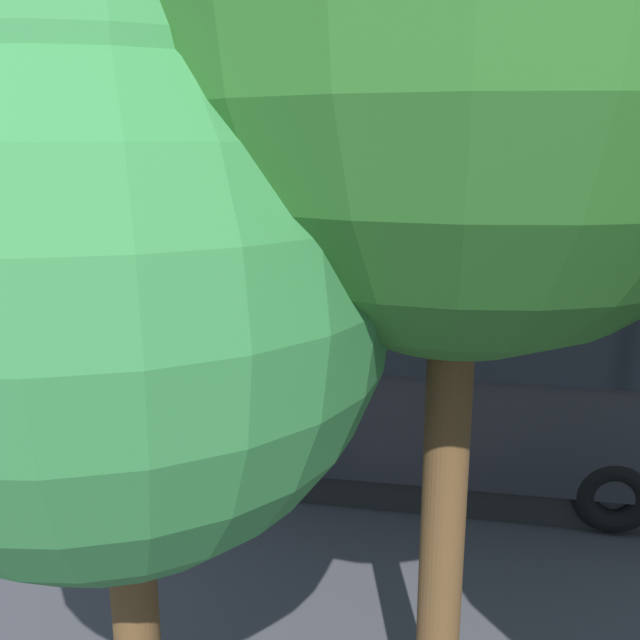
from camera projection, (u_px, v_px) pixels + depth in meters
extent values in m
plane|color=#38383D|center=(354.00, 363.00, 15.50)|extent=(80.00, 80.00, 0.00)
cube|color=#26262B|center=(312.00, 346.00, 10.15)|extent=(11.38, 2.63, 2.80)
cube|color=black|center=(328.00, 290.00, 11.22)|extent=(9.54, 0.15, 1.01)
cube|color=black|center=(292.00, 331.00, 8.80)|extent=(9.54, 0.15, 1.01)
cube|color=red|center=(328.00, 358.00, 11.49)|extent=(9.99, 0.14, 0.28)
cube|color=black|center=(313.00, 451.00, 10.55)|extent=(10.47, 2.42, 0.45)
torus|color=black|center=(100.00, 391.00, 12.27)|extent=(1.00, 0.33, 1.00)
torus|color=black|center=(24.00, 445.00, 10.12)|extent=(1.00, 0.33, 1.00)
torus|color=black|center=(582.00, 424.00, 10.84)|extent=(1.00, 0.33, 1.00)
torus|color=black|center=(613.00, 495.00, 8.69)|extent=(1.00, 0.33, 1.00)
cylinder|color=black|center=(477.00, 390.00, 12.48)|extent=(0.15, 0.15, 0.74)
cube|color=black|center=(476.00, 411.00, 12.61)|extent=(0.17, 0.28, 0.10)
cylinder|color=black|center=(486.00, 391.00, 12.41)|extent=(0.15, 0.15, 0.74)
cube|color=black|center=(485.00, 412.00, 12.54)|extent=(0.17, 0.28, 0.10)
cube|color=#3F594C|center=(484.00, 353.00, 12.28)|extent=(0.44, 0.38, 0.62)
cylinder|color=#3F594C|center=(470.00, 351.00, 12.38)|extent=(0.11, 0.11, 0.59)
sphere|color=tan|center=(469.00, 367.00, 12.45)|extent=(0.11, 0.11, 0.09)
cylinder|color=#3F594C|center=(497.00, 354.00, 12.17)|extent=(0.11, 0.11, 0.59)
sphere|color=tan|center=(496.00, 371.00, 12.24)|extent=(0.11, 0.11, 0.09)
sphere|color=tan|center=(485.00, 329.00, 12.17)|extent=(0.28, 0.28, 0.22)
cylinder|color=black|center=(408.00, 381.00, 12.86)|extent=(0.12, 0.12, 0.77)
cube|color=black|center=(407.00, 402.00, 13.00)|extent=(0.11, 0.26, 0.10)
cylinder|color=black|center=(417.00, 382.00, 12.83)|extent=(0.12, 0.12, 0.77)
cube|color=black|center=(416.00, 403.00, 12.97)|extent=(0.11, 0.26, 0.10)
cube|color=#3F594C|center=(413.00, 344.00, 12.67)|extent=(0.39, 0.30, 0.64)
cylinder|color=#3F594C|center=(400.00, 342.00, 12.72)|extent=(0.09, 0.09, 0.61)
sphere|color=tan|center=(399.00, 359.00, 12.79)|extent=(0.09, 0.09, 0.09)
cylinder|color=#3F594C|center=(427.00, 344.00, 12.62)|extent=(0.09, 0.09, 0.61)
sphere|color=tan|center=(426.00, 360.00, 12.69)|extent=(0.09, 0.09, 0.09)
sphere|color=tan|center=(414.00, 319.00, 12.56)|extent=(0.24, 0.24, 0.23)
cylinder|color=#473823|center=(332.00, 380.00, 12.98)|extent=(0.15, 0.15, 0.74)
cube|color=black|center=(333.00, 400.00, 13.11)|extent=(0.17, 0.28, 0.10)
cylinder|color=#473823|center=(340.00, 382.00, 12.91)|extent=(0.15, 0.15, 0.74)
cube|color=black|center=(341.00, 402.00, 13.04)|extent=(0.17, 0.28, 0.10)
cube|color=maroon|center=(336.00, 346.00, 12.78)|extent=(0.44, 0.38, 0.61)
cylinder|color=maroon|center=(324.00, 343.00, 12.88)|extent=(0.11, 0.11, 0.58)
sphere|color=tan|center=(324.00, 358.00, 12.95)|extent=(0.11, 0.11, 0.09)
cylinder|color=maroon|center=(348.00, 346.00, 12.67)|extent=(0.11, 0.11, 0.58)
sphere|color=tan|center=(348.00, 362.00, 12.74)|extent=(0.11, 0.11, 0.09)
sphere|color=tan|center=(336.00, 322.00, 12.67)|extent=(0.28, 0.28, 0.22)
cylinder|color=#473823|center=(263.00, 376.00, 13.13)|extent=(0.13, 0.13, 0.79)
cube|color=black|center=(264.00, 397.00, 13.28)|extent=(0.12, 0.27, 0.10)
cylinder|color=#473823|center=(271.00, 376.00, 13.09)|extent=(0.13, 0.13, 0.79)
cube|color=black|center=(272.00, 398.00, 13.24)|extent=(0.12, 0.27, 0.10)
cube|color=#D8F233|center=(266.00, 338.00, 12.94)|extent=(0.40, 0.30, 0.66)
cube|color=silver|center=(266.00, 338.00, 12.94)|extent=(0.41, 0.32, 0.06)
cylinder|color=#D8F233|center=(254.00, 337.00, 12.99)|extent=(0.10, 0.10, 0.62)
sphere|color=tan|center=(254.00, 353.00, 13.06)|extent=(0.10, 0.10, 0.09)
cylinder|color=#D8F233|center=(279.00, 338.00, 12.88)|extent=(0.10, 0.10, 0.62)
sphere|color=tan|center=(279.00, 355.00, 12.95)|extent=(0.10, 0.10, 0.09)
sphere|color=tan|center=(266.00, 314.00, 12.82)|extent=(0.25, 0.25, 0.24)
cylinder|color=#473823|center=(205.00, 369.00, 13.60)|extent=(0.13, 0.13, 0.75)
cube|color=black|center=(207.00, 388.00, 13.74)|extent=(0.13, 0.27, 0.10)
cylinder|color=#473823|center=(214.00, 369.00, 13.59)|extent=(0.13, 0.13, 0.75)
cube|color=black|center=(215.00, 389.00, 13.73)|extent=(0.13, 0.27, 0.10)
cube|color=#3F594C|center=(208.00, 335.00, 13.43)|extent=(0.41, 0.32, 0.62)
cylinder|color=#3F594C|center=(196.00, 334.00, 13.44)|extent=(0.10, 0.10, 0.59)
sphere|color=tan|center=(196.00, 349.00, 13.52)|extent=(0.10, 0.10, 0.09)
cylinder|color=#3F594C|center=(221.00, 334.00, 13.41)|extent=(0.10, 0.10, 0.59)
sphere|color=tan|center=(221.00, 349.00, 13.49)|extent=(0.10, 0.10, 0.09)
sphere|color=tan|center=(207.00, 312.00, 13.32)|extent=(0.25, 0.25, 0.23)
torus|color=black|center=(167.00, 391.00, 12.86)|extent=(0.61, 0.19, 0.60)
cylinder|color=silver|center=(167.00, 391.00, 12.86)|extent=(0.13, 0.11, 0.12)
torus|color=black|center=(246.00, 393.00, 12.77)|extent=(0.61, 0.19, 0.60)
cylinder|color=silver|center=(246.00, 393.00, 12.77)|extent=(0.13, 0.13, 0.12)
cylinder|color=silver|center=(169.00, 373.00, 12.77)|extent=(0.32, 0.09, 0.67)
cube|color=orange|center=(202.00, 375.00, 12.74)|extent=(0.87, 0.37, 0.36)
cube|color=black|center=(228.00, 372.00, 12.70)|extent=(0.54, 0.28, 0.20)
cylinder|color=silver|center=(220.00, 389.00, 12.63)|extent=(0.46, 0.13, 0.08)
cylinder|color=black|center=(170.00, 357.00, 12.70)|extent=(0.10, 0.58, 0.04)
torus|color=black|center=(560.00, 411.00, 11.93)|extent=(0.61, 0.26, 0.60)
cylinder|color=silver|center=(560.00, 411.00, 11.93)|extent=(0.14, 0.12, 0.12)
cylinder|color=silver|center=(564.00, 391.00, 11.84)|extent=(0.32, 0.13, 0.67)
cube|color=orange|center=(600.00, 392.00, 11.88)|extent=(0.88, 0.46, 0.36)
cube|color=black|center=(628.00, 388.00, 11.89)|extent=(0.56, 0.33, 0.20)
cylinder|color=silver|center=(623.00, 406.00, 11.81)|extent=(0.46, 0.18, 0.08)
cylinder|color=black|center=(569.00, 374.00, 11.77)|extent=(0.17, 0.57, 0.04)
torus|color=black|center=(285.00, 325.00, 17.48)|extent=(0.61, 0.27, 0.60)
cylinder|color=silver|center=(285.00, 325.00, 17.48)|extent=(0.14, 0.13, 0.12)
torus|color=black|center=(226.00, 326.00, 17.38)|extent=(0.61, 0.27, 0.60)
cylinder|color=silver|center=(226.00, 326.00, 17.38)|extent=(0.15, 0.15, 0.12)
cylinder|color=silver|center=(283.00, 311.00, 17.39)|extent=(0.32, 0.13, 0.67)
cube|color=orange|center=(258.00, 312.00, 17.35)|extent=(0.88, 0.47, 0.36)
cube|color=black|center=(238.00, 311.00, 17.31)|extent=(0.56, 0.34, 0.20)
cylinder|color=silver|center=(244.00, 320.00, 17.52)|extent=(0.46, 0.19, 0.08)
cylinder|color=black|center=(281.00, 299.00, 17.31)|extent=(0.17, 0.57, 0.04)
cube|color=black|center=(255.00, 301.00, 17.28)|extent=(0.62, 0.46, 0.51)
sphere|color=white|center=(271.00, 293.00, 17.26)|extent=(0.31, 0.31, 0.26)
cylinder|color=black|center=(267.00, 302.00, 17.12)|extent=(0.43, 0.19, 0.33)
cylinder|color=black|center=(248.00, 315.00, 17.17)|extent=(0.12, 0.12, 0.40)
cylinder|color=black|center=(267.00, 299.00, 17.47)|extent=(0.43, 0.19, 0.33)
cylinder|color=black|center=(248.00, 312.00, 17.52)|extent=(0.12, 0.12, 0.40)
cube|color=orange|center=(351.00, 330.00, 18.16)|extent=(0.34, 0.34, 0.03)
cone|color=orange|center=(351.00, 318.00, 18.08)|extent=(0.26, 0.26, 0.60)
cylinder|color=white|center=(351.00, 319.00, 18.09)|extent=(0.19, 0.19, 0.07)
cylinder|color=#51381E|center=(443.00, 530.00, 5.10)|extent=(0.32, 0.32, 3.97)
sphere|color=#276121|center=(467.00, 20.00, 4.26)|extent=(4.10, 4.10, 4.10)
cylinder|color=#51381E|center=(138.00, 640.00, 4.97)|extent=(0.32, 0.32, 2.62)
sphere|color=#2B6E36|center=(112.00, 287.00, 4.35)|extent=(3.47, 3.47, 3.47)
sphere|color=#2B6E36|center=(99.00, 110.00, 4.10)|extent=(2.43, 2.43, 2.43)
cube|color=white|center=(615.00, 364.00, 15.39)|extent=(0.33, 4.95, 0.01)
cube|color=white|center=(477.00, 357.00, 15.88)|extent=(0.32, 4.85, 0.01)
cube|color=white|center=(348.00, 351.00, 16.38)|extent=(0.32, 4.71, 0.01)
cube|color=white|center=(226.00, 344.00, 16.87)|extent=(0.27, 3.63, 0.01)
cube|color=white|center=(111.00, 339.00, 17.36)|extent=(0.31, 4.56, 0.01)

